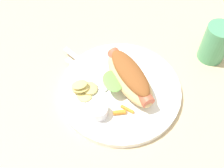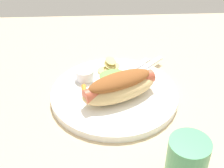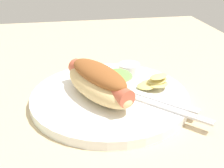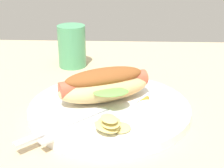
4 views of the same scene
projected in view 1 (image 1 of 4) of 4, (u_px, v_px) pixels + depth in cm
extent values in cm
cube|color=tan|center=(125.00, 99.00, 62.56)|extent=(120.00, 90.00, 1.80)
cylinder|color=white|center=(120.00, 90.00, 62.03)|extent=(28.30, 28.30, 1.60)
ellipsoid|color=#DBB77A|center=(129.00, 78.00, 60.11)|extent=(18.26, 13.42, 4.65)
cylinder|color=#C1563D|center=(130.00, 76.00, 59.44)|extent=(15.98, 9.64, 2.94)
ellipsoid|color=brown|center=(130.00, 72.00, 58.36)|extent=(15.23, 10.79, 2.87)
ellipsoid|color=#6BB74C|center=(113.00, 81.00, 58.48)|extent=(6.83, 5.65, 0.88)
cylinder|color=white|center=(98.00, 111.00, 56.38)|extent=(4.28, 4.28, 2.58)
cube|color=silver|center=(92.00, 70.00, 64.24)|extent=(10.64, 10.33, 0.40)
cube|color=silver|center=(70.00, 51.00, 67.80)|extent=(2.51, 2.44, 0.40)
cube|color=silver|center=(69.00, 52.00, 67.61)|extent=(2.51, 2.44, 0.40)
cube|color=silver|center=(68.00, 53.00, 67.42)|extent=(2.51, 2.44, 0.40)
cube|color=silver|center=(86.00, 74.00, 63.51)|extent=(10.92, 10.87, 0.36)
ellipsoid|color=#D6C370|center=(84.00, 96.00, 59.75)|extent=(3.38, 3.66, 0.50)
ellipsoid|color=#D6C370|center=(90.00, 88.00, 60.46)|extent=(4.96, 4.95, 1.08)
ellipsoid|color=#D6C370|center=(80.00, 87.00, 60.37)|extent=(5.25, 5.24, 0.95)
ellipsoid|color=#D6C370|center=(80.00, 88.00, 59.62)|extent=(3.65, 4.55, 0.99)
ellipsoid|color=#D6C370|center=(79.00, 85.00, 59.04)|extent=(3.61, 4.28, 0.81)
cylinder|color=orange|center=(127.00, 109.00, 57.68)|extent=(2.33, 3.03, 0.69)
cylinder|color=orange|center=(119.00, 112.00, 57.06)|extent=(1.19, 2.84, 0.98)
cylinder|color=#4C9E6B|center=(215.00, 43.00, 64.98)|extent=(6.61, 6.61, 9.99)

